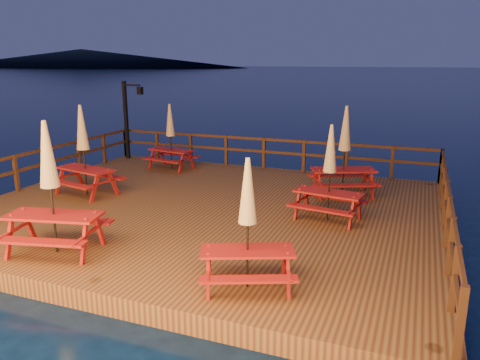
{
  "coord_description": "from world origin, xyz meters",
  "views": [
    {
      "loc": [
        5.15,
        -10.76,
        4.22
      ],
      "look_at": [
        0.74,
        0.6,
        1.05
      ],
      "focal_mm": 35.0,
      "sensor_mm": 36.0,
      "label": 1
    }
  ],
  "objects_px": {
    "picnic_table_0": "(50,186)",
    "picnic_table_1": "(83,149)",
    "lamp_post": "(129,113)",
    "picnic_table_2": "(248,222)"
  },
  "relations": [
    {
      "from": "picnic_table_2",
      "to": "lamp_post",
      "type": "bearing_deg",
      "value": 110.9
    },
    {
      "from": "picnic_table_0",
      "to": "picnic_table_1",
      "type": "relative_size",
      "value": 1.04
    },
    {
      "from": "picnic_table_0",
      "to": "picnic_table_2",
      "type": "bearing_deg",
      "value": -13.16
    },
    {
      "from": "lamp_post",
      "to": "picnic_table_2",
      "type": "bearing_deg",
      "value": -46.42
    },
    {
      "from": "picnic_table_0",
      "to": "picnic_table_1",
      "type": "distance_m",
      "value": 4.25
    },
    {
      "from": "picnic_table_1",
      "to": "picnic_table_2",
      "type": "bearing_deg",
      "value": -17.96
    },
    {
      "from": "lamp_post",
      "to": "picnic_table_0",
      "type": "xyz_separation_m",
      "value": [
        3.85,
        -8.4,
        -0.4
      ]
    },
    {
      "from": "lamp_post",
      "to": "picnic_table_1",
      "type": "relative_size",
      "value": 1.16
    },
    {
      "from": "lamp_post",
      "to": "picnic_table_0",
      "type": "height_order",
      "value": "lamp_post"
    },
    {
      "from": "picnic_table_0",
      "to": "picnic_table_1",
      "type": "bearing_deg",
      "value": 107.78
    }
  ]
}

